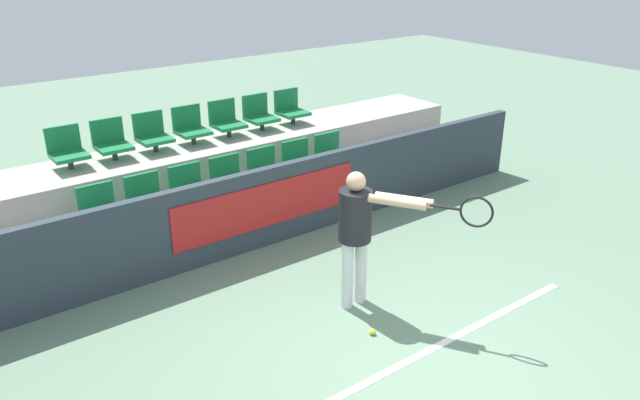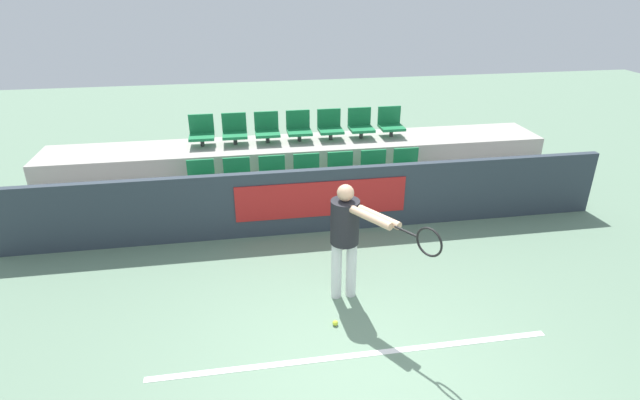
{
  "view_description": "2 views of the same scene",
  "coord_description": "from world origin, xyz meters",
  "px_view_note": "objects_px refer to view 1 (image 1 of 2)",
  "views": [
    {
      "loc": [
        -3.69,
        -3.18,
        3.74
      ],
      "look_at": [
        0.21,
        2.07,
        0.94
      ],
      "focal_mm": 35.0,
      "sensor_mm": 36.0,
      "label": 1
    },
    {
      "loc": [
        -1.06,
        -3.87,
        3.79
      ],
      "look_at": [
        -0.13,
        1.8,
        1.14
      ],
      "focal_mm": 28.0,
      "sensor_mm": 36.0,
      "label": 2
    }
  ],
  "objects_px": {
    "stadium_chair_3": "(229,178)",
    "tennis_ball": "(372,332)",
    "stadium_chair_5": "(300,161)",
    "stadium_chair_10": "(191,127)",
    "stadium_chair_7": "(67,150)",
    "stadium_chair_6": "(332,153)",
    "stadium_chair_9": "(152,134)",
    "stadium_chair_2": "(190,188)",
    "stadium_chair_8": "(111,141)",
    "tennis_player": "(361,225)",
    "stadium_chair_0": "(100,210)",
    "stadium_chair_11": "(226,120)",
    "stadium_chair_4": "(266,169)",
    "stadium_chair_1": "(147,199)",
    "stadium_chair_13": "(290,108)",
    "stadium_chair_12": "(259,114)"
  },
  "relations": [
    {
      "from": "stadium_chair_10",
      "to": "tennis_player",
      "type": "distance_m",
      "value": 3.7
    },
    {
      "from": "stadium_chair_0",
      "to": "stadium_chair_11",
      "type": "xyz_separation_m",
      "value": [
        2.33,
        1.1,
        0.46
      ]
    },
    {
      "from": "stadium_chair_6",
      "to": "tennis_player",
      "type": "relative_size",
      "value": 0.35
    },
    {
      "from": "stadium_chair_7",
      "to": "stadium_chair_9",
      "type": "height_order",
      "value": "same"
    },
    {
      "from": "stadium_chair_10",
      "to": "tennis_player",
      "type": "height_order",
      "value": "tennis_player"
    },
    {
      "from": "stadium_chair_0",
      "to": "stadium_chair_9",
      "type": "distance_m",
      "value": 1.66
    },
    {
      "from": "stadium_chair_11",
      "to": "stadium_chair_13",
      "type": "distance_m",
      "value": 1.16
    },
    {
      "from": "stadium_chair_6",
      "to": "stadium_chair_9",
      "type": "height_order",
      "value": "stadium_chair_9"
    },
    {
      "from": "stadium_chair_4",
      "to": "stadium_chair_5",
      "type": "distance_m",
      "value": 0.58
    },
    {
      "from": "stadium_chair_5",
      "to": "stadium_chair_9",
      "type": "bearing_deg",
      "value": 147.91
    },
    {
      "from": "stadium_chair_8",
      "to": "stadium_chair_10",
      "type": "relative_size",
      "value": 1.0
    },
    {
      "from": "stadium_chair_12",
      "to": "tennis_ball",
      "type": "distance_m",
      "value": 4.54
    },
    {
      "from": "stadium_chair_0",
      "to": "stadium_chair_1",
      "type": "height_order",
      "value": "same"
    },
    {
      "from": "stadium_chair_10",
      "to": "stadium_chair_3",
      "type": "bearing_deg",
      "value": -90.0
    },
    {
      "from": "stadium_chair_1",
      "to": "stadium_chair_5",
      "type": "distance_m",
      "value": 2.33
    },
    {
      "from": "stadium_chair_0",
      "to": "stadium_chair_11",
      "type": "relative_size",
      "value": 1.0
    },
    {
      "from": "stadium_chair_4",
      "to": "stadium_chair_11",
      "type": "xyz_separation_m",
      "value": [
        0.0,
        1.1,
        0.46
      ]
    },
    {
      "from": "stadium_chair_1",
      "to": "stadium_chair_4",
      "type": "bearing_deg",
      "value": 0.0
    },
    {
      "from": "stadium_chair_12",
      "to": "stadium_chair_6",
      "type": "bearing_deg",
      "value": -62.0
    },
    {
      "from": "stadium_chair_11",
      "to": "tennis_player",
      "type": "height_order",
      "value": "tennis_player"
    },
    {
      "from": "stadium_chair_3",
      "to": "tennis_ball",
      "type": "relative_size",
      "value": 8.07
    },
    {
      "from": "stadium_chair_9",
      "to": "stadium_chair_11",
      "type": "relative_size",
      "value": 1.0
    },
    {
      "from": "stadium_chair_6",
      "to": "stadium_chair_10",
      "type": "distance_m",
      "value": 2.11
    },
    {
      "from": "stadium_chair_7",
      "to": "stadium_chair_12",
      "type": "height_order",
      "value": "same"
    },
    {
      "from": "stadium_chair_7",
      "to": "tennis_ball",
      "type": "bearing_deg",
      "value": -68.83
    },
    {
      "from": "stadium_chair_1",
      "to": "stadium_chair_10",
      "type": "bearing_deg",
      "value": 43.24
    },
    {
      "from": "stadium_chair_2",
      "to": "stadium_chair_10",
      "type": "xyz_separation_m",
      "value": [
        0.58,
        1.1,
        0.46
      ]
    },
    {
      "from": "stadium_chair_2",
      "to": "stadium_chair_8",
      "type": "bearing_deg",
      "value": 118.0
    },
    {
      "from": "stadium_chair_11",
      "to": "stadium_chair_6",
      "type": "bearing_deg",
      "value": -43.24
    },
    {
      "from": "stadium_chair_11",
      "to": "stadium_chair_13",
      "type": "xyz_separation_m",
      "value": [
        1.16,
        0.0,
        0.0
      ]
    },
    {
      "from": "stadium_chair_9",
      "to": "tennis_ball",
      "type": "height_order",
      "value": "stadium_chair_9"
    },
    {
      "from": "stadium_chair_12",
      "to": "stadium_chair_7",
      "type": "bearing_deg",
      "value": 180.0
    },
    {
      "from": "tennis_ball",
      "to": "stadium_chair_0",
      "type": "bearing_deg",
      "value": 117.64
    },
    {
      "from": "stadium_chair_3",
      "to": "stadium_chair_0",
      "type": "bearing_deg",
      "value": 180.0
    },
    {
      "from": "stadium_chair_1",
      "to": "stadium_chair_10",
      "type": "height_order",
      "value": "stadium_chair_10"
    },
    {
      "from": "tennis_player",
      "to": "stadium_chair_12",
      "type": "bearing_deg",
      "value": 42.08
    },
    {
      "from": "stadium_chair_9",
      "to": "stadium_chair_1",
      "type": "bearing_deg",
      "value": -118.0
    },
    {
      "from": "stadium_chair_11",
      "to": "stadium_chair_13",
      "type": "relative_size",
      "value": 1.0
    },
    {
      "from": "stadium_chair_4",
      "to": "stadium_chair_13",
      "type": "distance_m",
      "value": 1.66
    },
    {
      "from": "stadium_chair_1",
      "to": "stadium_chair_3",
      "type": "bearing_deg",
      "value": 0.0
    },
    {
      "from": "stadium_chair_9",
      "to": "stadium_chair_12",
      "type": "height_order",
      "value": "same"
    },
    {
      "from": "stadium_chair_5",
      "to": "stadium_chair_8",
      "type": "distance_m",
      "value": 2.62
    },
    {
      "from": "stadium_chair_6",
      "to": "stadium_chair_11",
      "type": "relative_size",
      "value": 1.0
    },
    {
      "from": "stadium_chair_2",
      "to": "stadium_chair_9",
      "type": "xyz_separation_m",
      "value": [
        0.0,
        1.1,
        0.46
      ]
    },
    {
      "from": "stadium_chair_3",
      "to": "stadium_chair_13",
      "type": "bearing_deg",
      "value": 32.09
    },
    {
      "from": "tennis_ball",
      "to": "stadium_chair_11",
      "type": "bearing_deg",
      "value": 80.51
    },
    {
      "from": "stadium_chair_9",
      "to": "tennis_ball",
      "type": "distance_m",
      "value": 4.38
    },
    {
      "from": "stadium_chair_5",
      "to": "stadium_chair_10",
      "type": "xyz_separation_m",
      "value": [
        -1.16,
        1.1,
        0.46
      ]
    },
    {
      "from": "tennis_ball",
      "to": "tennis_player",
      "type": "bearing_deg",
      "value": 63.92
    },
    {
      "from": "stadium_chair_13",
      "to": "tennis_player",
      "type": "relative_size",
      "value": 0.35
    }
  ]
}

